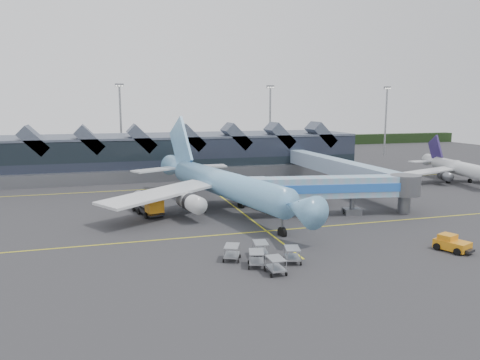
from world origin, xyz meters
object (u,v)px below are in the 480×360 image
object	(u,v)px
fuel_truck	(146,203)
pushback_tug	(452,244)
main_airliner	(222,183)
regional_jet	(460,168)
jet_bridge	(345,188)

from	to	relation	value
fuel_truck	pushback_tug	size ratio (longest dim) A/B	2.04
main_airliner	regional_jet	size ratio (longest dim) A/B	1.60
jet_bridge	pushback_tug	distance (m)	20.04
main_airliner	fuel_truck	xyz separation A→B (m)	(-11.88, 0.86, -2.65)
fuel_truck	main_airliner	bearing A→B (deg)	-18.45
main_airliner	regional_jet	bearing A→B (deg)	-1.77
main_airliner	jet_bridge	size ratio (longest dim) A/B	1.71
main_airliner	fuel_truck	world-z (taller)	main_airliner
regional_jet	jet_bridge	xyz separation A→B (m)	(-38.30, -19.16, 1.06)
fuel_truck	pushback_tug	xyz separation A→B (m)	(32.24, -28.97, -0.92)
fuel_truck	pushback_tug	distance (m)	43.35
fuel_truck	pushback_tug	world-z (taller)	fuel_truck
pushback_tug	regional_jet	bearing A→B (deg)	25.95
fuel_truck	jet_bridge	bearing A→B (deg)	-32.26
jet_bridge	fuel_truck	xyz separation A→B (m)	(-29.18, 9.45, -2.46)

